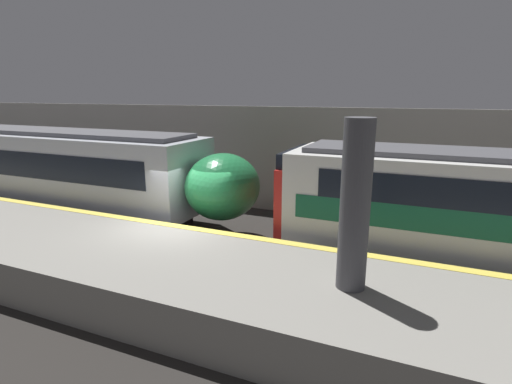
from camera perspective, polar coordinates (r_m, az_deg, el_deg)
ground_plane at (r=12.35m, az=-11.15°, el=-9.27°), size 120.00×120.00×0.00m
platform at (r=10.73m, az=-17.30°, el=-10.20°), size 40.00×3.93×1.09m
station_rear_barrier at (r=16.78m, az=-0.00°, el=4.81°), size 50.00×0.15×4.29m
support_pillar_near at (r=7.75m, az=13.97°, el=-2.01°), size 0.57×0.57×3.31m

